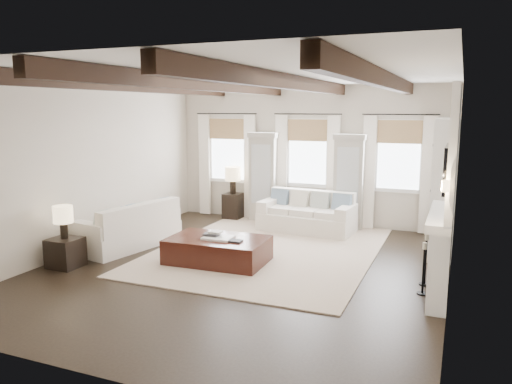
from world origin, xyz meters
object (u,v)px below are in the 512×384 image
at_px(side_table_front, 65,253).
at_px(side_table_back, 233,206).
at_px(sofa_left, 131,229).
at_px(ottoman, 218,250).
at_px(sofa_back, 307,215).

relative_size(side_table_front, side_table_back, 0.79).
bearing_deg(side_table_back, sofa_left, -104.00).
height_order(ottoman, side_table_back, side_table_back).
bearing_deg(ottoman, side_table_back, 108.60).
bearing_deg(side_table_front, sofa_left, 78.99).
bearing_deg(sofa_back, side_table_back, 166.34).
xyz_separation_m(sofa_left, side_table_back, (0.76, 3.06, -0.05)).
relative_size(sofa_left, side_table_back, 3.48).
relative_size(sofa_back, sofa_left, 0.96).
height_order(sofa_back, ottoman, sofa_back).
bearing_deg(ottoman, sofa_back, 72.24).
bearing_deg(sofa_back, sofa_left, -137.55).
height_order(sofa_back, side_table_back, sofa_back).
bearing_deg(sofa_left, sofa_back, 42.45).
bearing_deg(side_table_back, sofa_back, -13.66).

